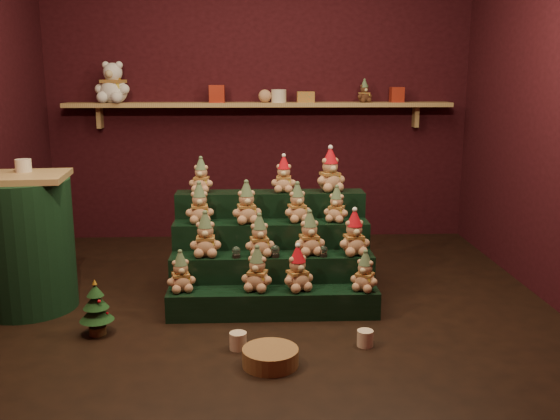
{
  "coord_description": "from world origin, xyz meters",
  "views": [
    {
      "loc": [
        -0.05,
        -4.03,
        1.57
      ],
      "look_at": [
        0.13,
        0.25,
        0.64
      ],
      "focal_mm": 40.0,
      "sensor_mm": 36.0,
      "label": 1
    }
  ],
  "objects_px": {
    "snow_globe_c": "(324,251)",
    "mug_right": "(365,338)",
    "wicker_basket": "(270,357)",
    "snow_globe_a": "(236,252)",
    "mini_christmas_tree": "(96,308)",
    "mug_left": "(238,341)",
    "brown_bear": "(364,91)",
    "white_bear": "(113,77)",
    "snow_globe_b": "(275,251)",
    "riser_tier_front": "(273,303)",
    "side_table": "(25,243)"
  },
  "relations": [
    {
      "from": "snow_globe_c",
      "to": "mug_right",
      "type": "xyz_separation_m",
      "value": [
        0.18,
        -0.65,
        -0.35
      ]
    },
    {
      "from": "snow_globe_c",
      "to": "wicker_basket",
      "type": "bearing_deg",
      "value": -113.73
    },
    {
      "from": "snow_globe_a",
      "to": "mini_christmas_tree",
      "type": "height_order",
      "value": "snow_globe_a"
    },
    {
      "from": "mug_left",
      "to": "brown_bear",
      "type": "height_order",
      "value": "brown_bear"
    },
    {
      "from": "snow_globe_a",
      "to": "white_bear",
      "type": "bearing_deg",
      "value": 122.61
    },
    {
      "from": "snow_globe_a",
      "to": "snow_globe_b",
      "type": "relative_size",
      "value": 0.91
    },
    {
      "from": "mug_left",
      "to": "wicker_basket",
      "type": "xyz_separation_m",
      "value": [
        0.18,
        -0.22,
        -0.0
      ]
    },
    {
      "from": "snow_globe_c",
      "to": "wicker_basket",
      "type": "relative_size",
      "value": 0.25
    },
    {
      "from": "mug_right",
      "to": "mug_left",
      "type": "bearing_deg",
      "value": -179.1
    },
    {
      "from": "riser_tier_front",
      "to": "brown_bear",
      "type": "distance_m",
      "value": 2.54
    },
    {
      "from": "snow_globe_a",
      "to": "snow_globe_b",
      "type": "bearing_deg",
      "value": 0.0
    },
    {
      "from": "riser_tier_front",
      "to": "snow_globe_b",
      "type": "relative_size",
      "value": 16.34
    },
    {
      "from": "side_table",
      "to": "mug_left",
      "type": "height_order",
      "value": "side_table"
    },
    {
      "from": "mug_right",
      "to": "white_bear",
      "type": "height_order",
      "value": "white_bear"
    },
    {
      "from": "side_table",
      "to": "mug_left",
      "type": "relative_size",
      "value": 9.16
    },
    {
      "from": "mug_left",
      "to": "mug_right",
      "type": "bearing_deg",
      "value": 0.9
    },
    {
      "from": "mug_left",
      "to": "mug_right",
      "type": "distance_m",
      "value": 0.75
    },
    {
      "from": "snow_globe_c",
      "to": "brown_bear",
      "type": "distance_m",
      "value": 2.15
    },
    {
      "from": "snow_globe_a",
      "to": "snow_globe_c",
      "type": "bearing_deg",
      "value": 0.0
    },
    {
      "from": "snow_globe_a",
      "to": "mug_right",
      "type": "distance_m",
      "value": 1.07
    },
    {
      "from": "mini_christmas_tree",
      "to": "snow_globe_b",
      "type": "bearing_deg",
      "value": 20.45
    },
    {
      "from": "riser_tier_front",
      "to": "snow_globe_c",
      "type": "distance_m",
      "value": 0.49
    },
    {
      "from": "mini_christmas_tree",
      "to": "white_bear",
      "type": "distance_m",
      "value": 2.63
    },
    {
      "from": "mug_right",
      "to": "snow_globe_b",
      "type": "bearing_deg",
      "value": 128.05
    },
    {
      "from": "snow_globe_a",
      "to": "mug_right",
      "type": "xyz_separation_m",
      "value": [
        0.77,
        -0.65,
        -0.35
      ]
    },
    {
      "from": "riser_tier_front",
      "to": "snow_globe_b",
      "type": "height_order",
      "value": "snow_globe_b"
    },
    {
      "from": "mini_christmas_tree",
      "to": "wicker_basket",
      "type": "xyz_separation_m",
      "value": [
        1.06,
        -0.46,
        -0.12
      ]
    },
    {
      "from": "brown_bear",
      "to": "white_bear",
      "type": "bearing_deg",
      "value": 160.8
    },
    {
      "from": "side_table",
      "to": "wicker_basket",
      "type": "height_order",
      "value": "side_table"
    },
    {
      "from": "mug_left",
      "to": "snow_globe_a",
      "type": "bearing_deg",
      "value": 92.0
    },
    {
      "from": "mug_right",
      "to": "white_bear",
      "type": "xyz_separation_m",
      "value": [
        -1.93,
        2.46,
        1.51
      ]
    },
    {
      "from": "snow_globe_b",
      "to": "mug_right",
      "type": "bearing_deg",
      "value": -51.95
    },
    {
      "from": "mug_right",
      "to": "wicker_basket",
      "type": "relative_size",
      "value": 0.31
    },
    {
      "from": "mini_christmas_tree",
      "to": "wicker_basket",
      "type": "distance_m",
      "value": 1.16
    },
    {
      "from": "snow_globe_b",
      "to": "wicker_basket",
      "type": "bearing_deg",
      "value": -93.7
    },
    {
      "from": "brown_bear",
      "to": "riser_tier_front",
      "type": "bearing_deg",
      "value": -134.18
    },
    {
      "from": "snow_globe_c",
      "to": "brown_bear",
      "type": "bearing_deg",
      "value": 72.57
    },
    {
      "from": "side_table",
      "to": "mini_christmas_tree",
      "type": "xyz_separation_m",
      "value": [
        0.58,
        -0.49,
        -0.29
      ]
    },
    {
      "from": "mini_christmas_tree",
      "to": "mug_right",
      "type": "bearing_deg",
      "value": -8.3
    },
    {
      "from": "snow_globe_b",
      "to": "white_bear",
      "type": "distance_m",
      "value": 2.57
    },
    {
      "from": "mug_right",
      "to": "brown_bear",
      "type": "relative_size",
      "value": 0.47
    },
    {
      "from": "side_table",
      "to": "wicker_basket",
      "type": "bearing_deg",
      "value": -35.61
    },
    {
      "from": "snow_globe_c",
      "to": "mini_christmas_tree",
      "type": "bearing_deg",
      "value": -163.96
    },
    {
      "from": "mug_right",
      "to": "white_bear",
      "type": "relative_size",
      "value": 0.21
    },
    {
      "from": "snow_globe_b",
      "to": "mug_right",
      "type": "relative_size",
      "value": 0.88
    },
    {
      "from": "snow_globe_c",
      "to": "white_bear",
      "type": "bearing_deg",
      "value": 134.08
    },
    {
      "from": "mini_christmas_tree",
      "to": "brown_bear",
      "type": "distance_m",
      "value": 3.25
    },
    {
      "from": "snow_globe_a",
      "to": "wicker_basket",
      "type": "relative_size",
      "value": 0.25
    },
    {
      "from": "mug_left",
      "to": "side_table",
      "type": "bearing_deg",
      "value": 153.21
    },
    {
      "from": "snow_globe_a",
      "to": "snow_globe_c",
      "type": "relative_size",
      "value": 1.02
    }
  ]
}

